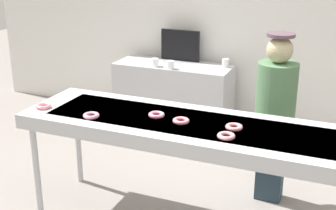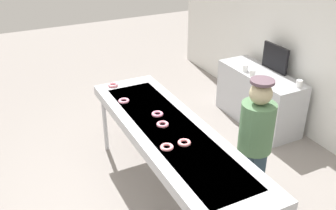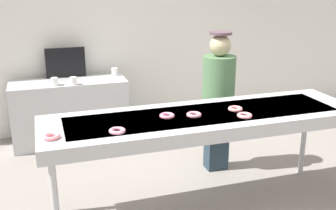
{
  "view_description": "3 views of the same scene",
  "coord_description": "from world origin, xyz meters",
  "px_view_note": "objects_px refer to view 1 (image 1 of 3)",
  "views": [
    {
      "loc": [
        1.12,
        -3.27,
        2.33
      ],
      "look_at": [
        -0.3,
        0.13,
        1.03
      ],
      "focal_mm": 50.15,
      "sensor_mm": 36.0,
      "label": 1
    },
    {
      "loc": [
        3.07,
        -1.58,
        3.06
      ],
      "look_at": [
        -0.23,
        0.08,
        1.13
      ],
      "focal_mm": 40.49,
      "sensor_mm": 36.0,
      "label": 2
    },
    {
      "loc": [
        -1.36,
        -3.15,
        2.14
      ],
      "look_at": [
        -0.31,
        0.11,
        1.04
      ],
      "focal_mm": 42.94,
      "sensor_mm": 36.0,
      "label": 3
    }
  ],
  "objects_px": {
    "strawberry_donut_2": "(234,127)",
    "strawberry_donut_5": "(44,106)",
    "fryer_conveyor": "(196,131)",
    "strawberry_donut_0": "(181,121)",
    "prep_counter": "(173,96)",
    "paper_cup_0": "(171,65)",
    "strawberry_donut_1": "(226,136)",
    "worker_baker": "(275,108)",
    "menu_display": "(180,45)",
    "strawberry_donut_3": "(91,116)",
    "paper_cup_2": "(225,63)",
    "paper_cup_1": "(155,62)",
    "strawberry_donut_4": "(157,115)"
  },
  "relations": [
    {
      "from": "strawberry_donut_2",
      "to": "strawberry_donut_5",
      "type": "bearing_deg",
      "value": -174.08
    },
    {
      "from": "strawberry_donut_2",
      "to": "fryer_conveyor",
      "type": "bearing_deg",
      "value": 178.58
    },
    {
      "from": "strawberry_donut_5",
      "to": "prep_counter",
      "type": "bearing_deg",
      "value": 82.58
    },
    {
      "from": "prep_counter",
      "to": "paper_cup_2",
      "type": "xyz_separation_m",
      "value": [
        0.64,
        0.13,
        0.47
      ]
    },
    {
      "from": "strawberry_donut_1",
      "to": "strawberry_donut_2",
      "type": "relative_size",
      "value": 1.0
    },
    {
      "from": "strawberry_donut_2",
      "to": "paper_cup_0",
      "type": "xyz_separation_m",
      "value": [
        -1.3,
        1.87,
        -0.09
      ]
    },
    {
      "from": "strawberry_donut_0",
      "to": "strawberry_donut_1",
      "type": "height_order",
      "value": "same"
    },
    {
      "from": "strawberry_donut_1",
      "to": "strawberry_donut_0",
      "type": "bearing_deg",
      "value": 159.38
    },
    {
      "from": "fryer_conveyor",
      "to": "strawberry_donut_5",
      "type": "bearing_deg",
      "value": -172.42
    },
    {
      "from": "strawberry_donut_2",
      "to": "prep_counter",
      "type": "relative_size",
      "value": 0.09
    },
    {
      "from": "paper_cup_2",
      "to": "menu_display",
      "type": "relative_size",
      "value": 0.19
    },
    {
      "from": "worker_baker",
      "to": "strawberry_donut_3",
      "type": "bearing_deg",
      "value": 27.64
    },
    {
      "from": "strawberry_donut_1",
      "to": "paper_cup_1",
      "type": "distance_m",
      "value": 2.59
    },
    {
      "from": "strawberry_donut_0",
      "to": "strawberry_donut_5",
      "type": "relative_size",
      "value": 1.0
    },
    {
      "from": "strawberry_donut_1",
      "to": "strawberry_donut_3",
      "type": "bearing_deg",
      "value": -179.1
    },
    {
      "from": "menu_display",
      "to": "strawberry_donut_2",
      "type": "bearing_deg",
      "value": -59.86
    },
    {
      "from": "strawberry_donut_5",
      "to": "prep_counter",
      "type": "distance_m",
      "value": 2.34
    },
    {
      "from": "fryer_conveyor",
      "to": "worker_baker",
      "type": "xyz_separation_m",
      "value": [
        0.48,
        0.74,
        0.01
      ]
    },
    {
      "from": "strawberry_donut_1",
      "to": "paper_cup_2",
      "type": "xyz_separation_m",
      "value": [
        -0.7,
        2.41,
        -0.09
      ]
    },
    {
      "from": "fryer_conveyor",
      "to": "paper_cup_1",
      "type": "bearing_deg",
      "value": 122.67
    },
    {
      "from": "strawberry_donut_0",
      "to": "fryer_conveyor",
      "type": "bearing_deg",
      "value": 20.06
    },
    {
      "from": "strawberry_donut_1",
      "to": "prep_counter",
      "type": "distance_m",
      "value": 2.7
    },
    {
      "from": "strawberry_donut_4",
      "to": "strawberry_donut_1",
      "type": "bearing_deg",
      "value": -17.47
    },
    {
      "from": "fryer_conveyor",
      "to": "strawberry_donut_1",
      "type": "bearing_deg",
      "value": -33.67
    },
    {
      "from": "prep_counter",
      "to": "strawberry_donut_0",
      "type": "bearing_deg",
      "value": -66.44
    },
    {
      "from": "strawberry_donut_0",
      "to": "strawberry_donut_1",
      "type": "relative_size",
      "value": 1.0
    },
    {
      "from": "strawberry_donut_5",
      "to": "paper_cup_1",
      "type": "distance_m",
      "value": 2.08
    },
    {
      "from": "strawberry_donut_0",
      "to": "paper_cup_0",
      "type": "height_order",
      "value": "strawberry_donut_0"
    },
    {
      "from": "strawberry_donut_2",
      "to": "paper_cup_1",
      "type": "height_order",
      "value": "strawberry_donut_2"
    },
    {
      "from": "strawberry_donut_4",
      "to": "paper_cup_2",
      "type": "bearing_deg",
      "value": 91.31
    },
    {
      "from": "fryer_conveyor",
      "to": "worker_baker",
      "type": "height_order",
      "value": "worker_baker"
    },
    {
      "from": "fryer_conveyor",
      "to": "paper_cup_0",
      "type": "relative_size",
      "value": 28.86
    },
    {
      "from": "strawberry_donut_2",
      "to": "strawberry_donut_4",
      "type": "relative_size",
      "value": 1.0
    },
    {
      "from": "strawberry_donut_2",
      "to": "paper_cup_2",
      "type": "xyz_separation_m",
      "value": [
        -0.71,
        2.22,
        -0.09
      ]
    },
    {
      "from": "fryer_conveyor",
      "to": "menu_display",
      "type": "xyz_separation_m",
      "value": [
        -1.04,
        2.31,
        0.14
      ]
    },
    {
      "from": "strawberry_donut_3",
      "to": "paper_cup_0",
      "type": "relative_size",
      "value": 1.32
    },
    {
      "from": "strawberry_donut_5",
      "to": "paper_cup_2",
      "type": "height_order",
      "value": "strawberry_donut_5"
    },
    {
      "from": "fryer_conveyor",
      "to": "menu_display",
      "type": "bearing_deg",
      "value": 114.24
    },
    {
      "from": "strawberry_donut_1",
      "to": "strawberry_donut_2",
      "type": "bearing_deg",
      "value": 87.77
    },
    {
      "from": "paper_cup_0",
      "to": "strawberry_donut_2",
      "type": "bearing_deg",
      "value": -55.23
    },
    {
      "from": "strawberry_donut_2",
      "to": "strawberry_donut_5",
      "type": "xyz_separation_m",
      "value": [
        -1.64,
        -0.17,
        0.0
      ]
    },
    {
      "from": "strawberry_donut_4",
      "to": "paper_cup_2",
      "type": "distance_m",
      "value": 2.21
    },
    {
      "from": "strawberry_donut_2",
      "to": "paper_cup_2",
      "type": "distance_m",
      "value": 2.33
    },
    {
      "from": "strawberry_donut_3",
      "to": "strawberry_donut_2",
      "type": "bearing_deg",
      "value": 10.38
    },
    {
      "from": "strawberry_donut_2",
      "to": "menu_display",
      "type": "distance_m",
      "value": 2.68
    },
    {
      "from": "strawberry_donut_1",
      "to": "strawberry_donut_5",
      "type": "bearing_deg",
      "value": 179.26
    },
    {
      "from": "strawberry_donut_3",
      "to": "paper_cup_1",
      "type": "height_order",
      "value": "strawberry_donut_3"
    },
    {
      "from": "prep_counter",
      "to": "paper_cup_0",
      "type": "xyz_separation_m",
      "value": [
        0.05,
        -0.22,
        0.47
      ]
    },
    {
      "from": "paper_cup_0",
      "to": "menu_display",
      "type": "xyz_separation_m",
      "value": [
        -0.05,
        0.45,
        0.15
      ]
    },
    {
      "from": "paper_cup_2",
      "to": "strawberry_donut_4",
      "type": "bearing_deg",
      "value": -88.69
    }
  ]
}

